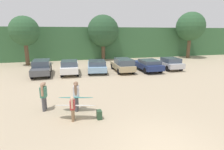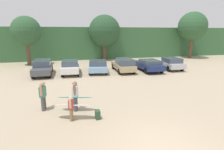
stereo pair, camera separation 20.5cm
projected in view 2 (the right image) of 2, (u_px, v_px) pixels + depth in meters
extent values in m
plane|color=tan|center=(160.00, 146.00, 7.15)|extent=(120.00, 120.00, 0.00)
cube|color=#38663D|center=(84.00, 42.00, 34.45)|extent=(108.00, 12.00, 5.06)
cylinder|color=brown|center=(29.00, 54.00, 24.40)|extent=(0.51, 0.51, 2.86)
sphere|color=#2D5633|center=(26.00, 31.00, 23.71)|extent=(3.76, 3.76, 3.76)
cylinder|color=brown|center=(105.00, 52.00, 29.11)|extent=(0.57, 0.57, 2.44)
sphere|color=#284C2D|center=(104.00, 31.00, 28.37)|extent=(4.83, 4.83, 4.83)
cylinder|color=brown|center=(190.00, 48.00, 30.99)|extent=(0.57, 0.57, 3.25)
sphere|color=#2D5633|center=(193.00, 26.00, 30.18)|extent=(4.66, 4.66, 4.66)
cube|color=#4C4F54|center=(43.00, 69.00, 18.91)|extent=(1.80, 4.63, 0.57)
cube|color=#3F4C5B|center=(42.00, 63.00, 18.93)|extent=(1.64, 2.58, 0.61)
cylinder|color=black|center=(37.00, 69.00, 20.21)|extent=(0.23, 0.69, 0.69)
cylinder|color=black|center=(52.00, 68.00, 20.60)|extent=(0.23, 0.69, 0.69)
cylinder|color=black|center=(33.00, 75.00, 17.34)|extent=(0.23, 0.69, 0.69)
cylinder|color=black|center=(50.00, 74.00, 17.73)|extent=(0.23, 0.69, 0.69)
cube|color=white|center=(71.00, 67.00, 19.42)|extent=(1.99, 4.39, 0.61)
cube|color=#3F4C5B|center=(70.00, 63.00, 18.72)|extent=(1.71, 2.16, 0.51)
cylinder|color=black|center=(64.00, 68.00, 20.71)|extent=(0.27, 0.73, 0.72)
cylinder|color=black|center=(78.00, 68.00, 20.98)|extent=(0.27, 0.73, 0.72)
cylinder|color=black|center=(62.00, 73.00, 18.00)|extent=(0.27, 0.73, 0.72)
cylinder|color=black|center=(78.00, 73.00, 18.27)|extent=(0.27, 0.73, 0.72)
cube|color=#84ADD1|center=(98.00, 67.00, 20.33)|extent=(2.50, 4.65, 0.58)
cube|color=#3F4C5B|center=(98.00, 63.00, 19.60)|extent=(2.06, 2.49, 0.48)
cylinder|color=black|center=(90.00, 67.00, 21.72)|extent=(0.30, 0.63, 0.61)
cylinder|color=black|center=(104.00, 67.00, 21.90)|extent=(0.30, 0.63, 0.61)
cylinder|color=black|center=(90.00, 72.00, 18.89)|extent=(0.30, 0.63, 0.61)
cylinder|color=black|center=(106.00, 72.00, 19.07)|extent=(0.30, 0.63, 0.61)
cube|color=tan|center=(123.00, 66.00, 20.58)|extent=(1.87, 4.58, 0.58)
cube|color=#3F4C5B|center=(125.00, 62.00, 19.81)|extent=(1.67, 2.71, 0.61)
cylinder|color=black|center=(113.00, 66.00, 21.90)|extent=(0.24, 0.64, 0.64)
cylinder|color=black|center=(126.00, 66.00, 22.23)|extent=(0.24, 0.64, 0.64)
cylinder|color=black|center=(120.00, 72.00, 19.06)|extent=(0.24, 0.64, 0.64)
cylinder|color=black|center=(134.00, 71.00, 19.38)|extent=(0.24, 0.64, 0.64)
cube|color=navy|center=(148.00, 65.00, 20.84)|extent=(1.96, 4.55, 0.56)
cube|color=#3F4C5B|center=(150.00, 62.00, 20.20)|extent=(1.80, 2.30, 0.42)
cylinder|color=black|center=(136.00, 66.00, 22.12)|extent=(0.22, 0.69, 0.69)
cylinder|color=black|center=(149.00, 65.00, 22.53)|extent=(0.22, 0.69, 0.69)
cylinder|color=black|center=(146.00, 71.00, 19.28)|extent=(0.22, 0.69, 0.69)
cylinder|color=black|center=(161.00, 70.00, 19.69)|extent=(0.22, 0.69, 0.69)
cube|color=silver|center=(169.00, 64.00, 21.90)|extent=(2.01, 4.35, 0.55)
cube|color=#3F4C5B|center=(172.00, 60.00, 21.25)|extent=(1.76, 2.09, 0.50)
cylinder|color=black|center=(158.00, 64.00, 23.15)|extent=(0.25, 0.68, 0.67)
cylinder|color=black|center=(170.00, 64.00, 23.47)|extent=(0.25, 0.68, 0.67)
cylinder|color=black|center=(169.00, 69.00, 20.46)|extent=(0.25, 0.68, 0.67)
cylinder|color=black|center=(182.00, 68.00, 20.78)|extent=(0.25, 0.68, 0.67)
cylinder|color=#4C4C51|center=(75.00, 104.00, 10.18)|extent=(0.19, 0.19, 0.81)
cylinder|color=#4C4C51|center=(76.00, 102.00, 10.46)|extent=(0.19, 0.19, 0.81)
cube|color=silver|center=(75.00, 91.00, 10.15)|extent=(0.37, 0.46, 0.62)
sphere|color=#8C664C|center=(75.00, 84.00, 10.05)|extent=(0.26, 0.26, 0.26)
cylinder|color=#8C664C|center=(74.00, 90.00, 9.90)|extent=(0.18, 0.31, 0.67)
cylinder|color=#8C664C|center=(75.00, 87.00, 10.34)|extent=(0.19, 0.31, 0.67)
cylinder|color=#8C6B4C|center=(71.00, 115.00, 9.04)|extent=(0.14, 0.14, 0.60)
cylinder|color=#8C6B4C|center=(72.00, 114.00, 9.25)|extent=(0.14, 0.14, 0.60)
cube|color=#B23838|center=(71.00, 105.00, 9.03)|extent=(0.28, 0.34, 0.46)
sphere|color=#D8AD8C|center=(71.00, 98.00, 8.95)|extent=(0.19, 0.19, 0.19)
cylinder|color=#D8AD8C|center=(70.00, 103.00, 8.83)|extent=(0.12, 0.13, 0.49)
cylinder|color=#D8AD8C|center=(71.00, 101.00, 9.16)|extent=(0.14, 0.25, 0.50)
cylinder|color=#4C4C51|center=(43.00, 104.00, 10.22)|extent=(0.18, 0.18, 0.78)
cylinder|color=#4C4C51|center=(44.00, 102.00, 10.49)|extent=(0.18, 0.18, 0.78)
cube|color=#3F7F66|center=(43.00, 92.00, 10.20)|extent=(0.36, 0.44, 0.60)
sphere|color=tan|center=(42.00, 84.00, 10.10)|extent=(0.25, 0.25, 0.25)
cylinder|color=tan|center=(41.00, 90.00, 9.95)|extent=(0.16, 0.18, 0.64)
cylinder|color=tan|center=(43.00, 88.00, 10.38)|extent=(0.20, 0.40, 0.63)
ellipsoid|color=teal|center=(75.00, 97.00, 10.16)|extent=(2.02, 1.03, 0.26)
ellipsoid|color=white|center=(74.00, 105.00, 9.22)|extent=(2.14, 1.11, 0.27)
cube|color=#2D4C33|center=(98.00, 115.00, 9.32)|extent=(0.24, 0.34, 0.45)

